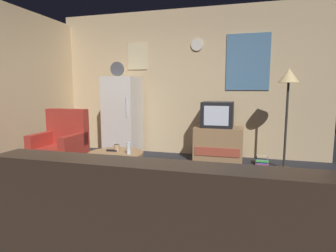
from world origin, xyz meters
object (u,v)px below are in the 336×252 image
at_px(book_stack, 262,160).
at_px(mug_ceramic_white, 117,147).
at_px(standing_lamp, 288,83).
at_px(armchair, 61,150).
at_px(crt_tv, 218,114).
at_px(wine_glass, 129,148).
at_px(fridge, 123,116).
at_px(coffee_table, 116,169).
at_px(mug_ceramic_tan, 117,148).
at_px(remote_control, 112,150).
at_px(tv_stand, 218,144).

bearing_deg(book_stack, mug_ceramic_white, -141.65).
xyz_separation_m(standing_lamp, armchair, (-3.36, -1.07, -1.02)).
xyz_separation_m(crt_tv, standing_lamp, (1.09, -0.24, 0.53)).
bearing_deg(wine_glass, fridge, 116.93).
height_order(standing_lamp, book_stack, standing_lamp).
height_order(fridge, mug_ceramic_white, fridge).
relative_size(standing_lamp, coffee_table, 2.21).
relative_size(coffee_table, book_stack, 3.41).
bearing_deg(mug_ceramic_tan, remote_control, -160.03).
xyz_separation_m(fridge, armchair, (-0.48, -1.24, -0.42)).
bearing_deg(wine_glass, coffee_table, 169.80).
relative_size(tv_stand, coffee_table, 1.17).
relative_size(standing_lamp, armchair, 1.66).
height_order(coffee_table, mug_ceramic_tan, mug_ceramic_tan).
xyz_separation_m(coffee_table, mug_ceramic_tan, (-0.02, 0.07, 0.27)).
distance_m(remote_control, book_stack, 2.57).
height_order(fridge, standing_lamp, fridge).
distance_m(mug_ceramic_white, mug_ceramic_tan, 0.02).
height_order(coffee_table, remote_control, remote_control).
relative_size(fridge, remote_control, 11.80).
distance_m(fridge, wine_glass, 1.87).
height_order(fridge, tv_stand, fridge).
bearing_deg(crt_tv, fridge, -177.92).
relative_size(fridge, crt_tv, 3.28).
bearing_deg(armchair, remote_control, -17.59).
xyz_separation_m(coffee_table, armchair, (-1.13, 0.38, 0.11)).
bearing_deg(tv_stand, coffee_table, -124.74).
distance_m(fridge, mug_ceramic_tan, 1.69).
distance_m(crt_tv, book_stack, 1.08).
relative_size(wine_glass, remote_control, 1.00).
height_order(standing_lamp, mug_ceramic_white, standing_lamp).
distance_m(standing_lamp, remote_control, 2.85).
bearing_deg(armchair, wine_glass, -17.59).
bearing_deg(book_stack, remote_control, -141.63).
distance_m(wine_glass, mug_ceramic_white, 0.26).
xyz_separation_m(mug_ceramic_white, mug_ceramic_tan, (0.01, -0.02, 0.00)).
xyz_separation_m(fridge, mug_ceramic_tan, (0.63, -1.55, -0.25)).
bearing_deg(coffee_table, standing_lamp, 32.96).
bearing_deg(armchair, tv_stand, 29.60).
bearing_deg(mug_ceramic_white, fridge, 111.94).
distance_m(coffee_table, mug_ceramic_tan, 0.28).
bearing_deg(remote_control, wine_glass, -20.75).
bearing_deg(remote_control, mug_ceramic_tan, 16.84).
relative_size(wine_glass, book_stack, 0.71).
distance_m(fridge, book_stack, 2.65).
distance_m(mug_ceramic_tan, book_stack, 2.52).
distance_m(standing_lamp, book_stack, 1.34).
bearing_deg(crt_tv, book_stack, -4.55).
bearing_deg(crt_tv, standing_lamp, -12.32).
distance_m(tv_stand, mug_ceramic_white, 2.01).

